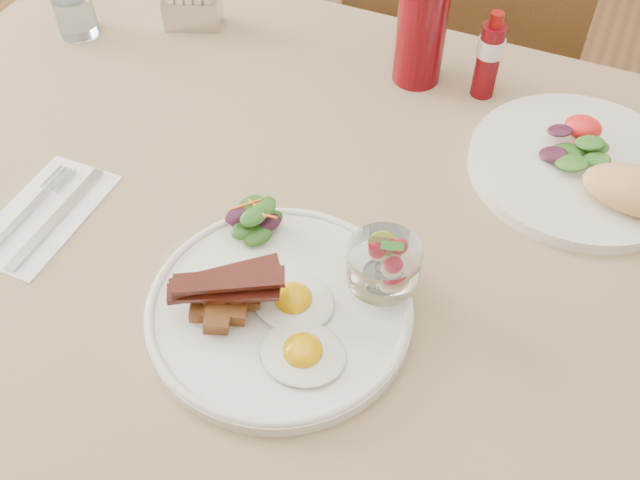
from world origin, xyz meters
The scene contains 13 objects.
table centered at (0.00, 0.00, 0.66)m, with size 1.33×0.88×0.75m.
chair_far centered at (0.00, 0.66, 0.52)m, with size 0.42×0.42×0.93m.
main_plate centered at (0.00, -0.15, 0.76)m, with size 0.28×0.28×0.02m, color silver.
fried_eggs centered at (0.03, -0.17, 0.77)m, with size 0.14×0.16×0.02m.
bacon_potato_pile centered at (-0.04, -0.18, 0.79)m, with size 0.12×0.09×0.05m.
side_salad centered at (-0.07, -0.07, 0.79)m, with size 0.07×0.07×0.04m.
fruit_cup centered at (0.09, -0.09, 0.81)m, with size 0.08×0.08×0.08m.
second_plate centered at (0.27, 0.18, 0.77)m, with size 0.28×0.28×0.07m.
ketchup_bottle centered at (0.00, 0.30, 0.85)m, with size 0.09×0.09×0.20m.
hot_sauce_bottle centered at (0.10, 0.30, 0.81)m, with size 0.05×0.05×0.13m.
sugar_caddy centered at (-0.36, 0.29, 0.79)m, with size 0.10×0.08×0.08m.
water_glass centered at (-0.51, 0.20, 0.80)m, with size 0.06×0.06×0.10m.
napkin_cutlery centered at (-0.31, -0.14, 0.75)m, with size 0.10×0.18×0.01m.
Camera 1 is at (0.22, -0.54, 1.37)m, focal length 40.00 mm.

